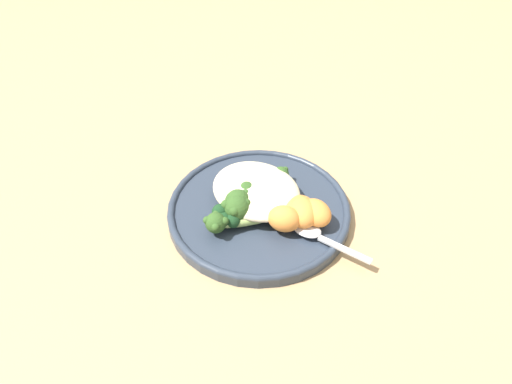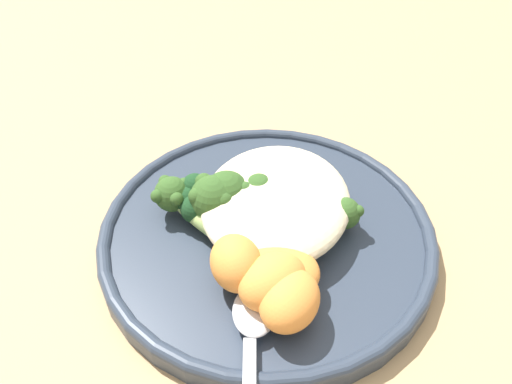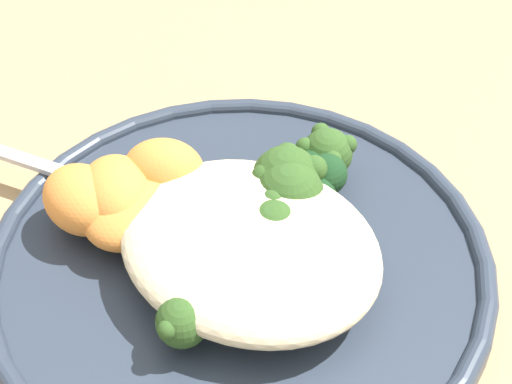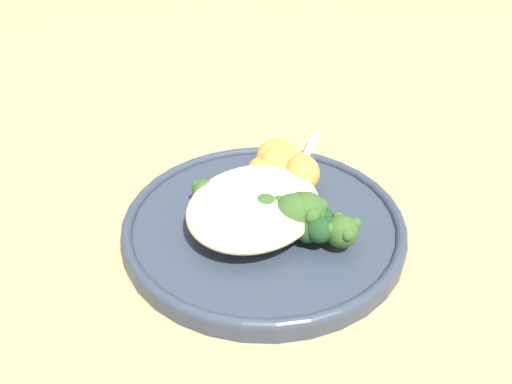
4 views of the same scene
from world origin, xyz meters
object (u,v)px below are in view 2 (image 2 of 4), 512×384
sweet_potato_chunk_0 (270,269)px  sweet_potato_chunk_3 (236,263)px  sweet_potato_chunk_1 (271,281)px  broccoli_stalk_1 (296,214)px  broccoli_stalk_5 (229,199)px  broccoli_stalk_3 (258,206)px  quinoa_mound (276,201)px  broccoli_stalk_0 (315,226)px  broccoli_stalk_7 (191,209)px  plate (267,232)px  broccoli_stalk_4 (257,207)px  kale_tuft (199,197)px  broccoli_stalk_2 (284,209)px  broccoli_stalk_6 (217,204)px  sweet_potato_chunk_2 (290,300)px  spoon (254,325)px

sweet_potato_chunk_0 → sweet_potato_chunk_3: size_ratio=1.37×
sweet_potato_chunk_0 → sweet_potato_chunk_1: sweet_potato_chunk_1 is taller
broccoli_stalk_1 → broccoli_stalk_5: (0.00, -0.06, 0.01)m
broccoli_stalk_3 → sweet_potato_chunk_3: size_ratio=2.04×
quinoa_mound → broccoli_stalk_0: (0.02, 0.04, -0.01)m
broccoli_stalk_7 → sweet_potato_chunk_1: size_ratio=2.06×
broccoli_stalk_7 → sweet_potato_chunk_3: sweet_potato_chunk_3 is taller
plate → quinoa_mound: bearing=156.5°
plate → broccoli_stalk_4: (-0.01, -0.01, 0.02)m
kale_tuft → broccoli_stalk_3: bearing=88.1°
broccoli_stalk_1 → broccoli_stalk_2: bearing=96.0°
broccoli_stalk_2 → broccoli_stalk_6: size_ratio=1.39×
plate → sweet_potato_chunk_2: bearing=20.7°
plate → broccoli_stalk_5: broccoli_stalk_5 is taller
broccoli_stalk_0 → sweet_potato_chunk_3: 0.08m
plate → sweet_potato_chunk_0: sweet_potato_chunk_0 is taller
sweet_potato_chunk_3 → kale_tuft: sweet_potato_chunk_3 is taller
broccoli_stalk_1 → sweet_potato_chunk_1: size_ratio=1.52×
broccoli_stalk_3 → broccoli_stalk_7: (0.01, -0.06, -0.00)m
broccoli_stalk_2 → broccoli_stalk_6: (0.01, -0.06, 0.01)m
sweet_potato_chunk_0 → sweet_potato_chunk_2: 0.03m
broccoli_stalk_4 → sweet_potato_chunk_0: 0.07m
broccoli_stalk_7 → sweet_potato_chunk_3: bearing=163.5°
plate → broccoli_stalk_0: 0.05m
sweet_potato_chunk_2 → sweet_potato_chunk_0: bearing=-144.5°
broccoli_stalk_3 → sweet_potato_chunk_1: same height
broccoli_stalk_1 → sweet_potato_chunk_2: bearing=-143.5°
sweet_potato_chunk_1 → sweet_potato_chunk_3: (-0.01, -0.03, 0.00)m
broccoli_stalk_4 → spoon: 0.11m
broccoli_stalk_4 → spoon: size_ratio=0.87×
plate → spoon: 0.11m
plate → spoon: size_ratio=2.31×
plate → quinoa_mound: size_ratio=1.95×
broccoli_stalk_3 → sweet_potato_chunk_2: size_ratio=1.90×
broccoli_stalk_2 → kale_tuft: size_ratio=2.40×
broccoli_stalk_0 → sweet_potato_chunk_3: sweet_potato_chunk_3 is taller
broccoli_stalk_4 → broccoli_stalk_6: 0.03m
sweet_potato_chunk_2 → spoon: sweet_potato_chunk_2 is taller
broccoli_stalk_5 → sweet_potato_chunk_0: bearing=-175.8°
sweet_potato_chunk_0 → broccoli_stalk_2: bearing=-179.6°
sweet_potato_chunk_1 → spoon: bearing=-11.5°
plate → sweet_potato_chunk_1: (0.08, 0.02, 0.03)m
sweet_potato_chunk_3 → broccoli_stalk_0: bearing=137.8°
broccoli_stalk_0 → broccoli_stalk_3: broccoli_stalk_3 is taller
broccoli_stalk_7 → broccoli_stalk_0: bearing=-148.6°
broccoli_stalk_4 → broccoli_stalk_5: broccoli_stalk_5 is taller
broccoli_stalk_1 → broccoli_stalk_6: 0.07m
sweet_potato_chunk_1 → broccoli_stalk_1: bearing=174.6°
broccoli_stalk_4 → broccoli_stalk_5: bearing=88.7°
broccoli_stalk_6 → spoon: 0.11m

